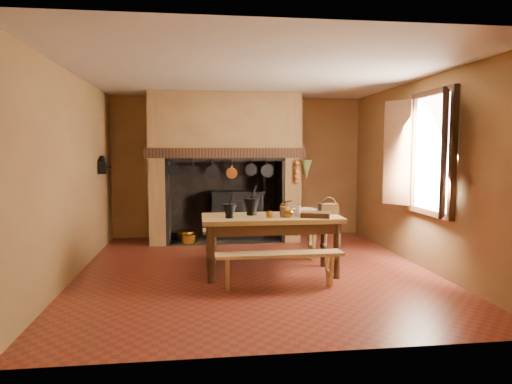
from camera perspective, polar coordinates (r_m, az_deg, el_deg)
floor at (r=6.73m, az=-0.11°, el=-9.73°), size 5.50×5.50×0.00m
ceiling at (r=6.59m, az=-0.12°, el=14.50°), size 5.50×5.50×0.00m
back_wall at (r=9.25m, az=-2.24°, el=3.14°), size 5.00×0.02×2.80m
wall_left at (r=6.68m, az=-21.92°, el=1.95°), size 0.02×5.50×2.80m
wall_right at (r=7.26m, az=19.88°, el=2.25°), size 0.02×5.50×2.80m
wall_front at (r=3.81m, az=5.05°, el=0.09°), size 5.00×0.02×2.80m
chimney_breast at (r=8.78m, az=-3.95°, el=5.70°), size 2.95×0.96×2.80m
iron_range at (r=9.02m, az=-2.31°, el=-2.76°), size 1.12×0.55×1.60m
hearth_pans at (r=8.83m, az=-8.74°, el=-5.55°), size 0.51×0.62×0.20m
hanging_pans at (r=8.29m, az=-4.01°, el=2.61°), size 1.92×0.29×0.27m
onion_string at (r=8.45m, az=5.12°, el=2.44°), size 0.12×0.10×0.46m
herb_bunch at (r=8.49m, az=6.31°, el=2.78°), size 0.20×0.20×0.35m
window at (r=6.83m, az=20.36°, el=4.58°), size 0.39×1.75×1.76m
wall_coffee_mill at (r=8.17m, az=-18.66°, el=3.40°), size 0.23×0.16×0.31m
work_table at (r=6.38m, az=1.91°, el=-4.16°), size 1.91×0.85×0.83m
bench_front at (r=5.83m, az=2.92°, el=-8.67°), size 1.61×0.28×0.45m
bench_back at (r=7.11m, az=1.00°, el=-5.63°), size 1.89×0.33×0.53m
mortar_large at (r=6.41m, az=-0.55°, el=-1.70°), size 0.24×0.24×0.41m
mortar_small at (r=6.15m, az=-3.34°, el=-2.29°), size 0.19×0.19×0.32m
coffee_grinder at (r=6.57m, az=3.59°, el=-2.08°), size 0.18×0.16×0.19m
brass_mug_a at (r=6.14m, az=1.69°, el=-2.82°), size 0.10×0.10×0.10m
brass_mug_b at (r=6.72m, az=5.62°, el=-2.20°), size 0.08×0.08×0.09m
mixing_bowl at (r=6.54m, az=6.09°, el=-2.43°), size 0.40×0.40×0.08m
stoneware_crock at (r=6.24m, az=3.55°, el=-2.49°), size 0.15×0.15×0.14m
glass_jar at (r=6.34m, az=5.26°, el=-2.38°), size 0.10×0.10×0.14m
wicker_basket at (r=6.65m, az=9.06°, el=-2.00°), size 0.26×0.18×0.25m
wooden_tray at (r=6.29m, az=7.47°, el=-2.81°), size 0.46×0.39×0.07m
brass_cup at (r=6.20m, az=4.07°, el=-2.75°), size 0.16×0.16×0.10m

